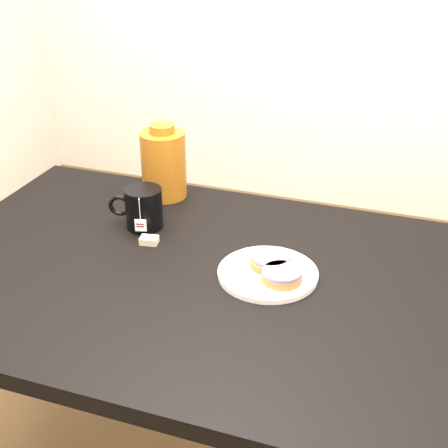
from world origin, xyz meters
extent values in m
cube|color=black|center=(0.00, 0.00, 0.73)|extent=(1.40, 0.90, 0.04)
cylinder|color=black|center=(-0.64, 0.39, 0.35)|extent=(0.06, 0.06, 0.71)
cylinder|color=white|center=(0.14, 0.04, 0.76)|extent=(0.23, 0.23, 0.01)
torus|color=white|center=(0.14, 0.04, 0.76)|extent=(0.23, 0.23, 0.01)
cylinder|color=brown|center=(0.14, 0.06, 0.77)|extent=(0.12, 0.12, 0.02)
cylinder|color=gray|center=(0.14, 0.06, 0.79)|extent=(0.11, 0.11, 0.01)
cylinder|color=brown|center=(0.18, 0.01, 0.77)|extent=(0.12, 0.12, 0.02)
cylinder|color=gray|center=(0.18, 0.01, 0.79)|extent=(0.12, 0.12, 0.01)
cylinder|color=black|center=(-0.24, 0.16, 0.80)|extent=(0.12, 0.12, 0.11)
cylinder|color=black|center=(-0.24, 0.16, 0.85)|extent=(0.09, 0.09, 0.00)
torus|color=black|center=(-0.30, 0.15, 0.81)|extent=(0.06, 0.03, 0.06)
cylinder|color=beige|center=(-0.22, 0.11, 0.83)|extent=(0.00, 0.00, 0.06)
cube|color=white|center=(-0.22, 0.11, 0.78)|extent=(0.03, 0.01, 0.03)
cube|color=#C6B793|center=(-0.19, 0.08, 0.76)|extent=(0.05, 0.04, 0.02)
cylinder|color=#68360D|center=(-0.27, 0.36, 0.85)|extent=(0.15, 0.15, 0.19)
cylinder|color=#68360D|center=(-0.27, 0.36, 0.96)|extent=(0.07, 0.07, 0.02)
camera|label=1|loc=(0.45, -1.16, 1.54)|focal=50.00mm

